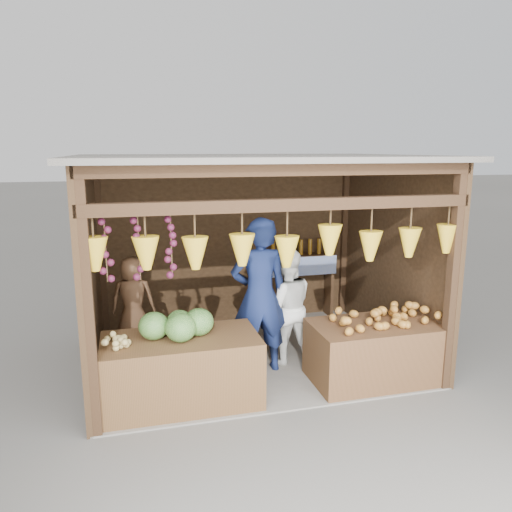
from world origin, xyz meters
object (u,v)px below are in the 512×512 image
at_px(counter_right, 375,352).
at_px(woman_standing, 286,307).
at_px(vendor_seated, 133,300).
at_px(man_standing, 259,296).
at_px(counter_left, 182,371).

bearing_deg(counter_right, woman_standing, 137.10).
relative_size(woman_standing, vendor_seated, 1.36).
bearing_deg(woman_standing, vendor_seated, -5.36).
height_order(counter_right, vendor_seated, vendor_seated).
relative_size(man_standing, vendor_seated, 1.77).
height_order(counter_left, woman_standing, woman_standing).
bearing_deg(counter_left, counter_right, -0.57).
bearing_deg(vendor_seated, counter_right, 164.33).
bearing_deg(counter_right, vendor_seated, 157.46).
height_order(counter_right, woman_standing, woman_standing).
xyz_separation_m(counter_right, woman_standing, (-0.86, 0.80, 0.39)).
height_order(man_standing, woman_standing, man_standing).
bearing_deg(woman_standing, counter_right, 142.15).
distance_m(counter_right, vendor_seated, 3.04).
relative_size(counter_left, vendor_seated, 1.52).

